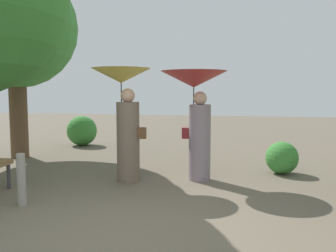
{
  "coord_description": "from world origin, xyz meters",
  "views": [
    {
      "loc": [
        1.44,
        -3.83,
        1.62
      ],
      "look_at": [
        0.0,
        2.72,
        0.97
      ],
      "focal_mm": 38.28,
      "sensor_mm": 36.0,
      "label": 1
    }
  ],
  "objects_px": {
    "person_right": "(196,101)",
    "path_marker_post": "(21,180)",
    "person_left": "(125,106)",
    "tree_near_left": "(15,15)"
  },
  "relations": [
    {
      "from": "person_right",
      "to": "path_marker_post",
      "type": "distance_m",
      "value": 3.17
    },
    {
      "from": "person_left",
      "to": "tree_near_left",
      "type": "relative_size",
      "value": 0.39
    },
    {
      "from": "person_right",
      "to": "tree_near_left",
      "type": "distance_m",
      "value": 5.09
    },
    {
      "from": "person_left",
      "to": "person_right",
      "type": "height_order",
      "value": "person_left"
    },
    {
      "from": "path_marker_post",
      "to": "person_left",
      "type": "bearing_deg",
      "value": 59.81
    },
    {
      "from": "person_left",
      "to": "tree_near_left",
      "type": "xyz_separation_m",
      "value": [
        -3.29,
        1.64,
        2.05
      ]
    },
    {
      "from": "person_right",
      "to": "person_left",
      "type": "bearing_deg",
      "value": 110.52
    },
    {
      "from": "person_left",
      "to": "path_marker_post",
      "type": "height_order",
      "value": "person_left"
    },
    {
      "from": "tree_near_left",
      "to": "path_marker_post",
      "type": "height_order",
      "value": "tree_near_left"
    },
    {
      "from": "person_right",
      "to": "path_marker_post",
      "type": "xyz_separation_m",
      "value": [
        -2.19,
        -2.02,
        -1.07
      ]
    }
  ]
}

